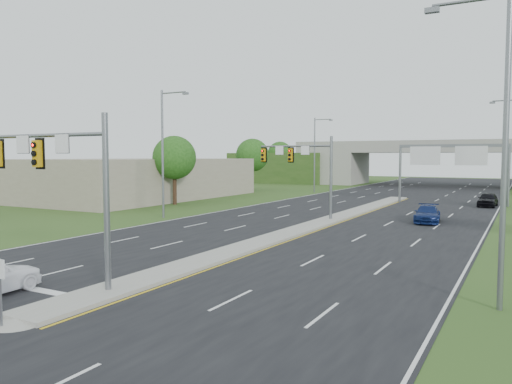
{
  "coord_description": "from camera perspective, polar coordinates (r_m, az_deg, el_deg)",
  "views": [
    {
      "loc": [
        14.17,
        -14.02,
        5.35
      ],
      "look_at": [
        -1.41,
        14.64,
        3.0
      ],
      "focal_mm": 35.0,
      "sensor_mm": 36.0,
      "label": 1
    }
  ],
  "objects": [
    {
      "name": "ground",
      "position": [
        20.64,
        -16.51,
        -11.07
      ],
      "size": [
        240.0,
        240.0,
        0.0
      ],
      "primitive_type": "plane",
      "color": "#2C4C1B",
      "rests_on": "ground"
    },
    {
      "name": "road",
      "position": [
        51.3,
        12.34,
        -1.95
      ],
      "size": [
        24.0,
        160.0,
        0.02
      ],
      "primitive_type": "cube",
      "color": "black",
      "rests_on": "ground"
    },
    {
      "name": "median",
      "position": [
        39.98,
        7.53,
        -3.46
      ],
      "size": [
        2.0,
        54.0,
        0.16
      ],
      "primitive_type": "cube",
      "color": "gray",
      "rests_on": "road"
    },
    {
      "name": "median_nose",
      "position": [
        18.13,
        -25.73,
        -13.12
      ],
      "size": [
        2.0,
        2.0,
        0.16
      ],
      "primitive_type": "cone",
      "color": "gray",
      "rests_on": "road"
    },
    {
      "name": "lane_markings",
      "position": [
        45.71,
        9.49,
        -2.63
      ],
      "size": [
        23.72,
        160.0,
        0.01
      ],
      "color": "gold",
      "rests_on": "road"
    },
    {
      "name": "signal_mast_near",
      "position": [
        21.56,
        -21.17,
        2.19
      ],
      "size": [
        6.62,
        0.6,
        7.0
      ],
      "color": "slate",
      "rests_on": "ground"
    },
    {
      "name": "signal_mast_far",
      "position": [
        42.27,
        5.66,
        3.25
      ],
      "size": [
        6.62,
        0.6,
        7.0
      ],
      "color": "slate",
      "rests_on": "ground"
    },
    {
      "name": "sign_gantry",
      "position": [
        59.41,
        21.34,
        3.73
      ],
      "size": [
        11.58,
        0.44,
        6.67
      ],
      "color": "slate",
      "rests_on": "ground"
    },
    {
      "name": "overpass",
      "position": [
        95.1,
        19.98,
        2.79
      ],
      "size": [
        80.0,
        14.0,
        8.1
      ],
      "color": "gray",
      "rests_on": "ground"
    },
    {
      "name": "lightpole_l_mid",
      "position": [
        43.73,
        -10.43,
        5.04
      ],
      "size": [
        2.85,
        0.25,
        11.0
      ],
      "color": "slate",
      "rests_on": "ground"
    },
    {
      "name": "lightpole_l_far",
      "position": [
        74.29,
        6.85,
        4.67
      ],
      "size": [
        2.85,
        0.25,
        11.0
      ],
      "color": "slate",
      "rests_on": "ground"
    },
    {
      "name": "lightpole_r_near",
      "position": [
        19.05,
        26.03,
        5.98
      ],
      "size": [
        2.85,
        0.25,
        11.0
      ],
      "color": "slate",
      "rests_on": "ground"
    },
    {
      "name": "tree_l_near",
      "position": [
        55.73,
        -9.31,
        3.89
      ],
      "size": [
        4.8,
        4.8,
        7.6
      ],
      "color": "#382316",
      "rests_on": "ground"
    },
    {
      "name": "tree_l_mid",
      "position": [
        78.87,
        -0.42,
        4.23
      ],
      "size": [
        5.2,
        5.2,
        8.12
      ],
      "color": "#382316",
      "rests_on": "ground"
    },
    {
      "name": "tree_back_a",
      "position": [
        119.96,
        2.76,
        4.34
      ],
      "size": [
        6.0,
        6.0,
        8.85
      ],
      "color": "#382316",
      "rests_on": "ground"
    },
    {
      "name": "tree_back_b",
      "position": [
        114.56,
        9.09,
        4.14
      ],
      "size": [
        5.6,
        5.6,
        8.32
      ],
      "color": "#382316",
      "rests_on": "ground"
    },
    {
      "name": "commercial_building",
      "position": [
        66.05,
        -13.48,
        1.53
      ],
      "size": [
        18.0,
        30.0,
        5.0
      ],
      "primitive_type": "cube",
      "color": "gray",
      "rests_on": "ground"
    },
    {
      "name": "car_far_b",
      "position": [
        42.53,
        18.99,
        -2.37
      ],
      "size": [
        2.49,
        4.93,
        1.37
      ],
      "primitive_type": "imported",
      "rotation": [
        0.0,
        0.0,
        0.12
      ],
      "color": "#0D1C4F",
      "rests_on": "road"
    },
    {
      "name": "car_far_c",
      "position": [
        58.24,
        24.97,
        -0.78
      ],
      "size": [
        2.0,
        4.47,
        1.49
      ],
      "primitive_type": "imported",
      "rotation": [
        0.0,
        0.0,
        -0.05
      ],
      "color": "black",
      "rests_on": "road"
    }
  ]
}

